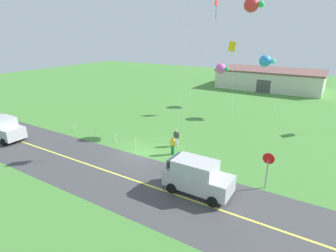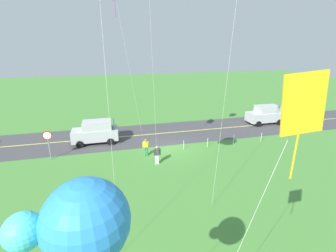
# 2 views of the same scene
# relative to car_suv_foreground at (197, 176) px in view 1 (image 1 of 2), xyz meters

# --- Properties ---
(ground_plane) EXTENTS (120.00, 120.00, 0.10)m
(ground_plane) POSITION_rel_car_suv_foreground_xyz_m (-6.82, 2.99, -1.20)
(ground_plane) COLOR #478438
(asphalt_road) EXTENTS (120.00, 7.00, 0.00)m
(asphalt_road) POSITION_rel_car_suv_foreground_xyz_m (-6.82, -1.01, -1.15)
(asphalt_road) COLOR #424244
(asphalt_road) RESTS_ON ground
(road_centre_stripe) EXTENTS (120.00, 0.16, 0.00)m
(road_centre_stripe) POSITION_rel_car_suv_foreground_xyz_m (-6.82, -1.01, -1.15)
(road_centre_stripe) COLOR #E5E04C
(road_centre_stripe) RESTS_ON asphalt_road
(car_suv_foreground) EXTENTS (4.40, 2.12, 2.24)m
(car_suv_foreground) POSITION_rel_car_suv_foreground_xyz_m (0.00, 0.00, 0.00)
(car_suv_foreground) COLOR #B7B7BC
(car_suv_foreground) RESTS_ON ground
(car_parked_west_far) EXTENTS (4.40, 2.12, 2.24)m
(car_parked_west_far) POSITION_rel_car_suv_foreground_xyz_m (-20.15, -1.45, 0.00)
(car_parked_west_far) COLOR #B7B7BC
(car_parked_west_far) RESTS_ON ground
(stop_sign) EXTENTS (0.76, 0.08, 2.56)m
(stop_sign) POSITION_rel_car_suv_foreground_xyz_m (3.70, 2.89, 0.65)
(stop_sign) COLOR gray
(stop_sign) RESTS_ON ground
(person_adult_near) EXTENTS (0.58, 0.22, 1.60)m
(person_adult_near) POSITION_rel_car_suv_foreground_xyz_m (-4.34, 4.20, -0.29)
(person_adult_near) COLOR #338C4C
(person_adult_near) RESTS_ON ground
(person_adult_companion) EXTENTS (0.58, 0.22, 1.60)m
(person_adult_companion) POSITION_rel_car_suv_foreground_xyz_m (-5.00, 5.93, -0.29)
(person_adult_companion) COLOR silver
(person_adult_companion) RESTS_ON ground
(kite_red_low) EXTENTS (2.15, 3.53, 13.13)m
(kite_red_low) POSITION_rel_car_suv_foreground_xyz_m (-2.35, 7.20, 11.07)
(kite_red_low) COLOR silver
(kite_red_low) RESTS_ON ground
(kite_green_far) EXTENTS (1.90, 1.40, 13.15)m
(kite_green_far) POSITION_rel_car_suv_foreground_xyz_m (-1.45, 13.88, 11.29)
(kite_green_far) COLOR silver
(kite_green_far) RESTS_ON ground
(kite_pink_drift) EXTENTS (1.90, 1.40, 5.91)m
(kite_pink_drift) POSITION_rel_car_suv_foreground_xyz_m (-7.33, 22.28, 4.06)
(kite_pink_drift) COLOR silver
(kite_pink_drift) RESTS_ON ground
(kite_cyan_top) EXTENTS (1.69, 1.42, 8.95)m
(kite_cyan_top) POSITION_rel_car_suv_foreground_xyz_m (-5.13, 19.80, 7.00)
(kite_cyan_top) COLOR silver
(kite_cyan_top) RESTS_ON ground
(kite_purple_back) EXTENTS (3.05, 1.40, 7.44)m
(kite_purple_back) POSITION_rel_car_suv_foreground_xyz_m (-1.02, 20.20, 5.58)
(kite_purple_back) COLOR silver
(kite_purple_back) RESTS_ON ground
(warehouse_distant) EXTENTS (18.36, 10.20, 3.50)m
(warehouse_distant) POSITION_rel_car_suv_foreground_xyz_m (-4.06, 39.35, 0.60)
(warehouse_distant) COLOR beige
(warehouse_distant) RESTS_ON ground
(fence_post_0) EXTENTS (0.05, 0.05, 0.90)m
(fence_post_0) POSITION_rel_car_suv_foreground_xyz_m (-16.19, 3.69, -0.70)
(fence_post_0) COLOR silver
(fence_post_0) RESTS_ON ground
(fence_post_1) EXTENTS (0.05, 0.05, 0.90)m
(fence_post_1) POSITION_rel_car_suv_foreground_xyz_m (-13.12, 3.69, -0.70)
(fence_post_1) COLOR silver
(fence_post_1) RESTS_ON ground
(fence_post_2) EXTENTS (0.05, 0.05, 0.90)m
(fence_post_2) POSITION_rel_car_suv_foreground_xyz_m (-10.38, 3.69, -0.70)
(fence_post_2) COLOR silver
(fence_post_2) RESTS_ON ground
(fence_post_3) EXTENTS (0.05, 0.05, 0.90)m
(fence_post_3) POSITION_rel_car_suv_foreground_xyz_m (-7.98, 3.69, -0.70)
(fence_post_3) COLOR silver
(fence_post_3) RESTS_ON ground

